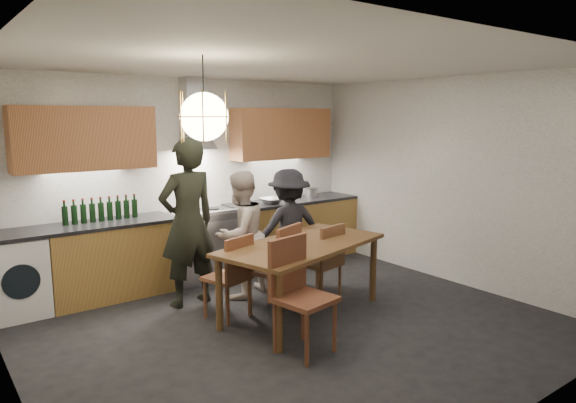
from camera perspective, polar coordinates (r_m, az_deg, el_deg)
ground at (r=5.40m, az=0.51°, el=-13.48°), size 5.00×5.00×0.00m
room_shell at (r=4.99m, az=0.54°, el=4.88°), size 5.02×4.52×2.61m
counter_run at (r=6.85m, az=-9.27°, el=-4.67°), size 5.00×0.62×0.90m
range_stove at (r=6.84m, az=-9.42°, el=-4.78°), size 0.90×0.60×0.92m
wall_fixtures at (r=6.74m, az=-10.22°, el=7.31°), size 4.30×0.54×1.10m
pendant_lamp at (r=4.36m, az=-9.30°, el=9.28°), size 0.43×0.43×0.70m
dining_table at (r=5.44m, az=1.58°, el=-5.56°), size 2.04×1.37×0.79m
chair_back_left at (r=5.39m, az=-6.17°, el=-7.76°), size 0.51×0.51×0.90m
chair_back_mid at (r=5.47m, az=-0.84°, el=-6.91°), size 0.58×0.58×0.98m
chair_back_right at (r=5.86m, az=4.19°, el=-6.28°), size 0.48×0.48×0.91m
chair_front at (r=4.66m, az=1.01°, el=-9.48°), size 0.54×0.54×1.03m
person_left at (r=5.80m, az=-11.09°, el=-2.32°), size 0.72×0.51×1.88m
person_mid at (r=6.01m, az=-5.32°, el=-3.69°), size 0.85×0.74×1.49m
person_right at (r=6.40m, az=0.08°, el=-2.94°), size 1.03×0.70×1.47m
mixing_bowl at (r=7.19m, az=-1.85°, el=0.09°), size 0.35×0.35×0.08m
stock_pot at (r=7.76m, az=2.61°, el=0.97°), size 0.21×0.21×0.13m
wine_bottles at (r=6.34m, az=-20.06°, el=-0.81°), size 0.86×0.07×0.28m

